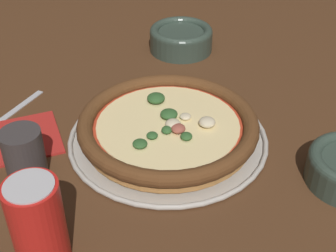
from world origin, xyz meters
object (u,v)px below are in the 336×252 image
pizza (168,126)px  drinking_cup (24,154)px  fork (2,120)px  napkin (22,138)px  pizza_tray (168,138)px  bowl_far (179,38)px  beverage_can (38,224)px

pizza → drinking_cup: 0.23m
fork → napkin: bearing=69.0°
napkin → fork: 0.08m
pizza → fork: (-0.03, -0.30, -0.03)m
pizza_tray → bowl_far: bearing=-179.4°
bowl_far → drinking_cup: (0.44, -0.20, 0.01)m
pizza_tray → napkin: bearing=-85.4°
bowl_far → drinking_cup: bearing=-24.7°
pizza_tray → bowl_far: size_ratio=2.39×
pizza_tray → napkin: pizza_tray is taller
bowl_far → napkin: bowl_far is taller
napkin → pizza: bearing=94.6°
bowl_far → drinking_cup: size_ratio=1.75×
pizza_tray → drinking_cup: drinking_cup is taller
bowl_far → pizza: bearing=0.6°
pizza_tray → pizza: (-0.00, 0.00, 0.02)m
bowl_far → fork: bowl_far is taller
bowl_far → fork: size_ratio=0.75×
fork → beverage_can: bearing=51.8°
fork → pizza_tray: bearing=105.6°
pizza → beverage_can: beverage_can is taller
pizza_tray → pizza: 0.02m
pizza_tray → beverage_can: bearing=-27.6°
pizza_tray → drinking_cup: bearing=-63.2°
pizza_tray → fork: (-0.03, -0.30, -0.00)m
napkin → pizza_tray: bearing=94.6°
beverage_can → napkin: bearing=-154.6°
fork → drinking_cup: bearing=56.6°
drinking_cup → napkin: (-0.08, -0.04, -0.04)m
drinking_cup → fork: bearing=-144.9°
pizza_tray → beverage_can: beverage_can is taller
drinking_cup → fork: drinking_cup is taller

